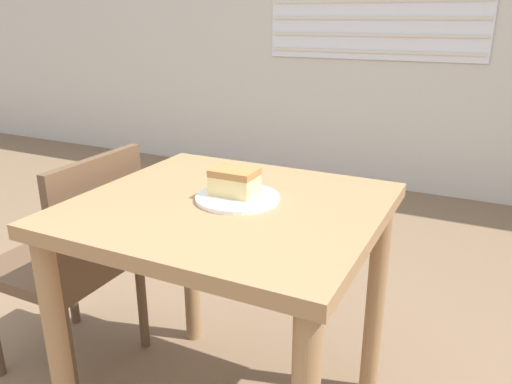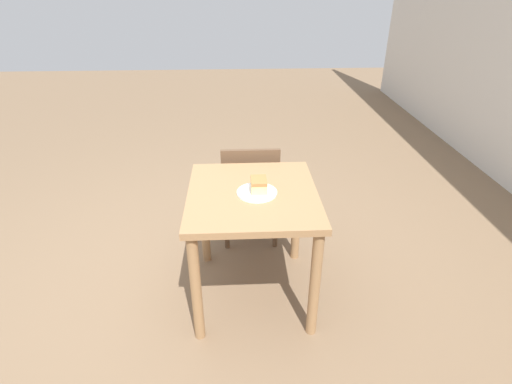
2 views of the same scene
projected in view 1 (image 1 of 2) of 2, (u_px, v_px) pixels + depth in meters
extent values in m
cube|color=beige|center=(371.00, 52.00, 3.51)|extent=(1.51, 0.01, 0.02)
cube|color=beige|center=(372.00, 35.00, 3.47)|extent=(1.51, 0.01, 0.02)
cube|color=beige|center=(374.00, 18.00, 3.44)|extent=(1.51, 0.01, 0.02)
cube|color=beige|center=(375.00, 1.00, 3.40)|extent=(1.51, 0.01, 0.02)
cube|color=#9E754C|center=(228.00, 209.00, 1.36)|extent=(0.81, 0.75, 0.04)
cylinder|color=#9E754C|center=(59.00, 355.00, 1.36)|extent=(0.06, 0.06, 0.71)
cylinder|color=#9E754C|center=(190.00, 257.00, 1.91)|extent=(0.06, 0.06, 0.71)
cylinder|color=#9E754C|center=(375.00, 302.00, 1.61)|extent=(0.06, 0.06, 0.71)
cube|color=brown|center=(63.00, 262.00, 1.76)|extent=(0.43, 0.43, 0.04)
cylinder|color=brown|center=(71.00, 281.00, 2.06)|extent=(0.04, 0.04, 0.39)
cylinder|color=brown|center=(142.00, 302.00, 1.91)|extent=(0.04, 0.04, 0.39)
cylinder|color=brown|center=(70.00, 358.00, 1.60)|extent=(0.04, 0.04, 0.39)
cube|color=brown|center=(100.00, 216.00, 1.60)|extent=(0.03, 0.41, 0.39)
cylinder|color=white|center=(238.00, 198.00, 1.37)|extent=(0.23, 0.23, 0.01)
cube|color=#E0C67F|center=(235.00, 185.00, 1.37)|extent=(0.12, 0.09, 0.05)
cube|color=#A3703D|center=(234.00, 172.00, 1.36)|extent=(0.12, 0.09, 0.02)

